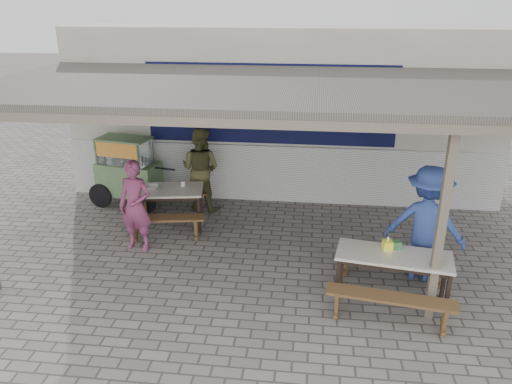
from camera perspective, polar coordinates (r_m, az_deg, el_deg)
The scene contains 17 objects.
ground at distance 8.00m, azimuth 0.88°, elevation -9.06°, with size 60.00×60.00×0.00m, color slate.
back_wall at distance 10.71m, azimuth 2.95°, elevation 8.84°, with size 9.00×1.28×3.50m.
warung_roof at distance 7.89m, azimuth 1.81°, elevation 11.64°, with size 9.00×4.21×2.81m.
table_left at distance 9.36m, azimuth -10.02°, elevation -0.10°, with size 1.38×0.96×0.75m.
bench_left_street at distance 8.94m, azimuth -10.32°, elevation -3.53°, with size 1.40×0.51×0.45m.
bench_left_wall at distance 10.04m, azimuth -9.51°, elevation -0.63°, with size 1.40×0.51×0.45m.
table_right at distance 7.21m, azimuth 15.46°, elevation -7.45°, with size 1.64×0.87×0.75m.
bench_right_street at distance 6.87m, azimuth 15.09°, elevation -12.17°, with size 1.68×0.53×0.45m.
bench_right_wall at distance 7.88m, azimuth 15.31°, elevation -7.51°, with size 1.68×0.53×0.45m.
vendor_cart at distance 10.50m, azimuth -14.47°, elevation 2.56°, with size 1.84×0.93×1.43m.
patron_street_side at distance 8.60m, azimuth -13.62°, elevation -1.56°, with size 0.57×0.38×1.57m, color #82355A.
patron_wall_side at distance 10.02m, azimuth -6.35°, elevation 2.65°, with size 0.83×0.64×1.70m, color #4C4C2A.
patron_right_table at distance 7.87m, azimuth 18.87°, elevation -3.44°, with size 1.16×0.67×1.80m, color #2F4691.
tissue_box at distance 7.26m, azimuth 14.80°, elevation -5.88°, with size 0.13×0.13×0.13m, color #FFF42A.
donation_box at distance 7.31m, azimuth 15.57°, elevation -5.83°, with size 0.17×0.11×0.11m, color #357741.
condiment_jar at distance 9.42m, azimuth -8.33°, elevation 0.96°, with size 0.08×0.08×0.09m, color silver.
condiment_bowl at distance 9.41m, azimuth -11.78°, elevation 0.58°, with size 0.22×0.22×0.05m, color white.
Camera 1 is at (0.70, -6.85, 4.07)m, focal length 35.00 mm.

